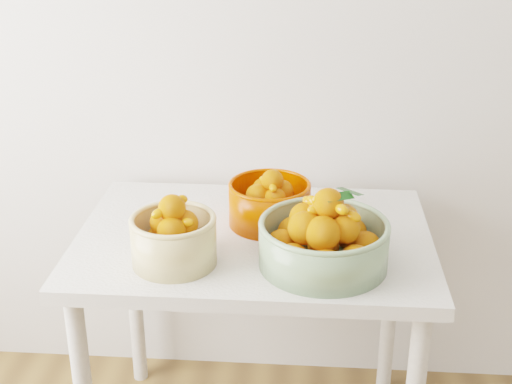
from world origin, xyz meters
TOP-DOWN VIEW (x-y plane):
  - table at (-0.28, 1.60)m, footprint 1.00×0.70m
  - bowl_cream at (-0.47, 1.42)m, footprint 0.26×0.26m
  - bowl_green at (-0.09, 1.44)m, footprint 0.43×0.43m
  - bowl_orange at (-0.24, 1.67)m, footprint 0.31×0.31m

SIDE VIEW (x-z plane):
  - table at x=-0.28m, z-range 0.28..1.03m
  - bowl_orange at x=-0.24m, z-range 0.73..0.90m
  - bowl_cream at x=-0.47m, z-range 0.73..0.92m
  - bowl_green at x=-0.09m, z-range 0.72..0.93m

